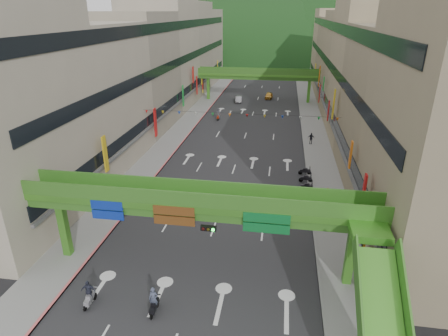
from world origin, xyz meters
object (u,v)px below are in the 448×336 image
(car_silver, at_px, (239,99))
(car_yellow, at_px, (269,96))
(scooter_rider_mid, at_px, (216,198))
(overpass_near, at_px, (209,215))
(pedestrian_red, at_px, (327,198))
(scooter_rider_near, at_px, (154,301))

(car_silver, xyz_separation_m, car_yellow, (6.35, 4.70, 0.04))
(car_silver, bearing_deg, scooter_rider_mid, -91.04)
(overpass_near, xyz_separation_m, scooter_rider_mid, (-1.39, 10.48, -4.20))
(car_yellow, bearing_deg, scooter_rider_mid, -89.93)
(scooter_rider_mid, height_order, pedestrian_red, scooter_rider_mid)
(overpass_near, relative_size, scooter_rider_mid, 14.24)
(scooter_rider_near, bearing_deg, car_silver, 91.81)
(overpass_near, relative_size, car_yellow, 7.08)
(car_yellow, bearing_deg, overpass_near, -88.14)
(overpass_near, bearing_deg, scooter_rider_mid, 97.58)
(car_silver, bearing_deg, scooter_rider_near, -93.43)
(car_silver, relative_size, car_yellow, 0.97)
(scooter_rider_near, bearing_deg, car_yellow, 86.27)
(overpass_near, xyz_separation_m, scooter_rider_near, (-2.91, -4.38, -4.28))
(pedestrian_red, bearing_deg, car_yellow, 75.82)
(pedestrian_red, bearing_deg, car_silver, 84.26)
(car_silver, distance_m, pedestrian_red, 47.87)
(overpass_near, xyz_separation_m, pedestrian_red, (9.73, 12.53, -4.27))
(scooter_rider_near, distance_m, scooter_rider_mid, 14.94)
(overpass_near, height_order, scooter_rider_near, overpass_near)
(car_silver, bearing_deg, overpass_near, -90.43)
(scooter_rider_near, xyz_separation_m, scooter_rider_mid, (1.52, 14.86, 0.08))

